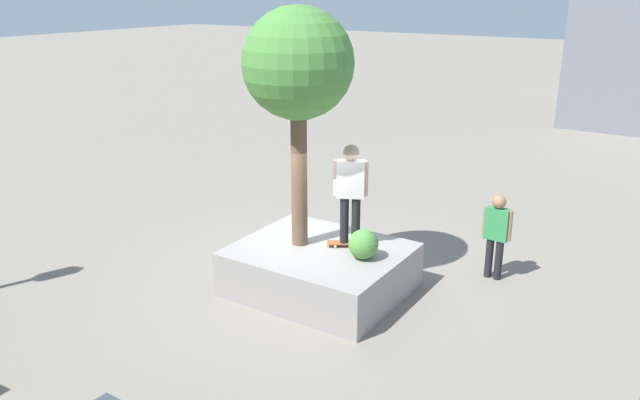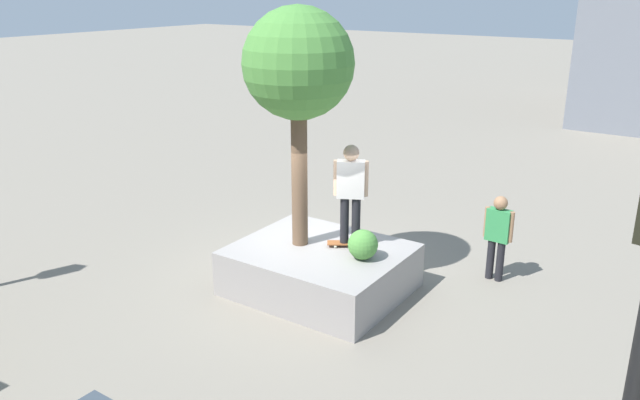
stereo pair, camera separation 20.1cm
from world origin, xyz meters
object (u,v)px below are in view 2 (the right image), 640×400
(skateboard, at_px, (350,243))
(pedestrian_crossing, at_px, (498,232))
(plaza_tree, at_px, (298,67))
(planter_ledge, at_px, (320,269))
(skateboarder, at_px, (351,187))

(skateboard, bearing_deg, pedestrian_crossing, -138.81)
(plaza_tree, xyz_separation_m, skateboard, (-0.81, -0.39, -3.07))
(planter_ledge, distance_m, skateboarder, 1.59)
(planter_ledge, xyz_separation_m, skateboarder, (-0.38, -0.38, 1.50))
(plaza_tree, relative_size, pedestrian_crossing, 2.53)
(skateboarder, distance_m, pedestrian_crossing, 2.90)
(skateboard, xyz_separation_m, skateboarder, (0.00, 0.00, 1.04))
(planter_ledge, distance_m, plaza_tree, 3.55)
(skateboard, height_order, skateboarder, skateboarder)
(skateboarder, bearing_deg, pedestrian_crossing, -138.81)
(skateboard, xyz_separation_m, pedestrian_crossing, (-2.06, -1.80, 0.07))
(plaza_tree, distance_m, pedestrian_crossing, 4.69)
(plaza_tree, distance_m, skateboarder, 2.22)
(planter_ledge, height_order, pedestrian_crossing, pedestrian_crossing)
(skateboard, distance_m, pedestrian_crossing, 2.74)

